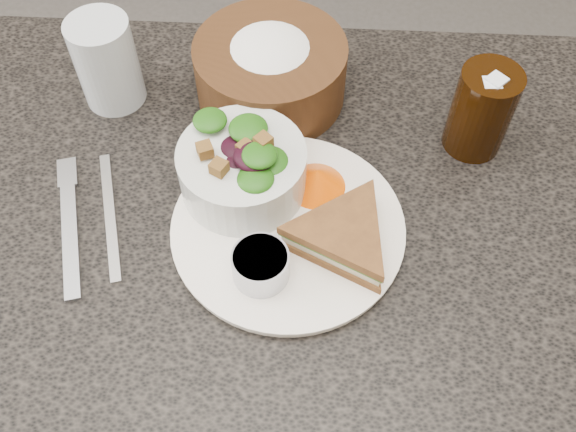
# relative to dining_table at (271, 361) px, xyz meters

# --- Properties ---
(floor) EXTENTS (6.00, 6.00, 0.00)m
(floor) POSITION_rel_dining_table_xyz_m (0.00, 0.00, -0.38)
(floor) COLOR #494644
(floor) RESTS_ON ground
(dining_table) EXTENTS (1.00, 0.70, 0.75)m
(dining_table) POSITION_rel_dining_table_xyz_m (0.00, 0.00, 0.00)
(dining_table) COLOR black
(dining_table) RESTS_ON floor
(dinner_plate) EXTENTS (0.25, 0.25, 0.01)m
(dinner_plate) POSITION_rel_dining_table_xyz_m (0.03, 0.01, 0.38)
(dinner_plate) COLOR white
(dinner_plate) RESTS_ON dining_table
(sandwich) EXTENTS (0.19, 0.19, 0.04)m
(sandwich) POSITION_rel_dining_table_xyz_m (0.09, -0.02, 0.40)
(sandwich) COLOR brown
(sandwich) RESTS_ON dinner_plate
(salad_bowl) EXTENTS (0.16, 0.16, 0.08)m
(salad_bowl) POSITION_rel_dining_table_xyz_m (-0.03, 0.06, 0.43)
(salad_bowl) COLOR silver
(salad_bowl) RESTS_ON dinner_plate
(dressing_ramekin) EXTENTS (0.08, 0.08, 0.04)m
(dressing_ramekin) POSITION_rel_dining_table_xyz_m (0.00, -0.06, 0.40)
(dressing_ramekin) COLOR #A2A5B0
(dressing_ramekin) RESTS_ON dinner_plate
(orange_wedge) EXTENTS (0.10, 0.10, 0.03)m
(orange_wedge) POSITION_rel_dining_table_xyz_m (0.06, 0.06, 0.40)
(orange_wedge) COLOR #FF5900
(orange_wedge) RESTS_ON dinner_plate
(fork) EXTENTS (0.06, 0.17, 0.00)m
(fork) POSITION_rel_dining_table_xyz_m (-0.21, -0.01, 0.38)
(fork) COLOR #ADB0B9
(fork) RESTS_ON dining_table
(knife) EXTENTS (0.06, 0.17, 0.00)m
(knife) POSITION_rel_dining_table_xyz_m (-0.17, 0.02, 0.38)
(knife) COLOR #A7A7A7
(knife) RESTS_ON dining_table
(bread_basket) EXTENTS (0.22, 0.22, 0.11)m
(bread_basket) POSITION_rel_dining_table_xyz_m (-0.01, 0.22, 0.43)
(bread_basket) COLOR #4A2C15
(bread_basket) RESTS_ON dining_table
(cola_glass) EXTENTS (0.09, 0.09, 0.12)m
(cola_glass) POSITION_rel_dining_table_xyz_m (0.24, 0.15, 0.44)
(cola_glass) COLOR black
(cola_glass) RESTS_ON dining_table
(water_glass) EXTENTS (0.10, 0.10, 0.12)m
(water_glass) POSITION_rel_dining_table_xyz_m (-0.20, 0.20, 0.43)
(water_glass) COLOR silver
(water_glass) RESTS_ON dining_table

